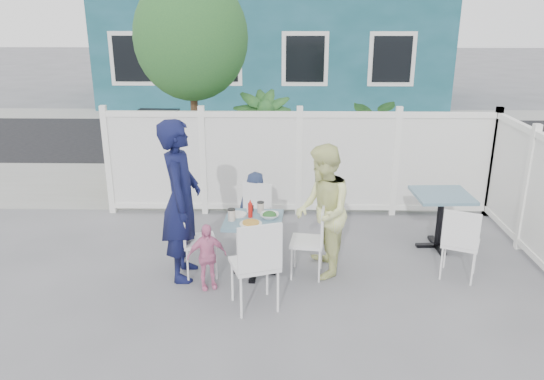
{
  "coord_description": "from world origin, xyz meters",
  "views": [
    {
      "loc": [
        -0.14,
        -5.3,
        3.02
      ],
      "look_at": [
        -0.27,
        0.82,
        0.93
      ],
      "focal_mm": 35.0,
      "sensor_mm": 36.0,
      "label": 1
    }
  ],
  "objects_px": {
    "main_table": "(254,231)",
    "chair_right": "(314,236)",
    "utility_cabinet": "(159,148)",
    "chair_left": "(192,235)",
    "woman": "(322,212)",
    "chair_near": "(257,260)",
    "boy": "(256,208)",
    "toddler": "(207,256)",
    "chair_back": "(255,212)",
    "spare_table": "(441,206)",
    "man": "(181,201)"
  },
  "relations": [
    {
      "from": "chair_right",
      "to": "chair_near",
      "type": "xyz_separation_m",
      "value": [
        -0.63,
        -0.8,
        0.08
      ]
    },
    {
      "from": "main_table",
      "to": "spare_table",
      "type": "xyz_separation_m",
      "value": [
        2.41,
        0.8,
        0.04
      ]
    },
    {
      "from": "chair_left",
      "to": "boy",
      "type": "relative_size",
      "value": 0.92
    },
    {
      "from": "utility_cabinet",
      "to": "chair_right",
      "type": "distance_m",
      "value": 4.47
    },
    {
      "from": "main_table",
      "to": "chair_right",
      "type": "bearing_deg",
      "value": -2.4
    },
    {
      "from": "chair_right",
      "to": "chair_back",
      "type": "distance_m",
      "value": 1.04
    },
    {
      "from": "utility_cabinet",
      "to": "chair_near",
      "type": "distance_m",
      "value": 4.84
    },
    {
      "from": "chair_left",
      "to": "chair_near",
      "type": "relative_size",
      "value": 0.89
    },
    {
      "from": "main_table",
      "to": "chair_near",
      "type": "bearing_deg",
      "value": -84.66
    },
    {
      "from": "spare_table",
      "to": "woman",
      "type": "height_order",
      "value": "woman"
    },
    {
      "from": "utility_cabinet",
      "to": "chair_back",
      "type": "xyz_separation_m",
      "value": [
        1.9,
        -2.86,
        -0.11
      ]
    },
    {
      "from": "main_table",
      "to": "spare_table",
      "type": "relative_size",
      "value": 0.94
    },
    {
      "from": "chair_back",
      "to": "chair_near",
      "type": "bearing_deg",
      "value": 109.07
    },
    {
      "from": "spare_table",
      "to": "chair_near",
      "type": "relative_size",
      "value": 0.74
    },
    {
      "from": "chair_left",
      "to": "chair_right",
      "type": "height_order",
      "value": "chair_left"
    },
    {
      "from": "woman",
      "to": "boy",
      "type": "height_order",
      "value": "woman"
    },
    {
      "from": "chair_back",
      "to": "chair_right",
      "type": "bearing_deg",
      "value": 149.57
    },
    {
      "from": "chair_right",
      "to": "toddler",
      "type": "bearing_deg",
      "value": 112.73
    },
    {
      "from": "toddler",
      "to": "utility_cabinet",
      "type": "bearing_deg",
      "value": 89.19
    },
    {
      "from": "chair_right",
      "to": "chair_back",
      "type": "height_order",
      "value": "chair_right"
    },
    {
      "from": "spare_table",
      "to": "chair_back",
      "type": "height_order",
      "value": "chair_back"
    },
    {
      "from": "chair_near",
      "to": "man",
      "type": "distance_m",
      "value": 1.24
    },
    {
      "from": "chair_back",
      "to": "boy",
      "type": "xyz_separation_m",
      "value": [
        -0.0,
        0.21,
        -0.02
      ]
    },
    {
      "from": "main_table",
      "to": "boy",
      "type": "distance_m",
      "value": 0.93
    },
    {
      "from": "chair_left",
      "to": "woman",
      "type": "height_order",
      "value": "woman"
    },
    {
      "from": "chair_left",
      "to": "chair_back",
      "type": "xyz_separation_m",
      "value": [
        0.7,
        0.78,
        -0.02
      ]
    },
    {
      "from": "chair_left",
      "to": "chair_back",
      "type": "distance_m",
      "value": 1.05
    },
    {
      "from": "chair_right",
      "to": "chair_near",
      "type": "relative_size",
      "value": 0.86
    },
    {
      "from": "chair_right",
      "to": "chair_back",
      "type": "relative_size",
      "value": 1.01
    },
    {
      "from": "main_table",
      "to": "chair_back",
      "type": "relative_size",
      "value": 0.81
    },
    {
      "from": "man",
      "to": "boy",
      "type": "xyz_separation_m",
      "value": [
        0.8,
        0.99,
        -0.45
      ]
    },
    {
      "from": "main_table",
      "to": "chair_back",
      "type": "xyz_separation_m",
      "value": [
        -0.02,
        0.72,
        -0.04
      ]
    },
    {
      "from": "chair_left",
      "to": "boy",
      "type": "height_order",
      "value": "boy"
    },
    {
      "from": "main_table",
      "to": "woman",
      "type": "relative_size",
      "value": 0.45
    },
    {
      "from": "chair_near",
      "to": "chair_back",
      "type": "bearing_deg",
      "value": 74.42
    },
    {
      "from": "utility_cabinet",
      "to": "main_table",
      "type": "relative_size",
      "value": 1.77
    },
    {
      "from": "chair_left",
      "to": "man",
      "type": "bearing_deg",
      "value": -110.74
    },
    {
      "from": "chair_right",
      "to": "woman",
      "type": "xyz_separation_m",
      "value": [
        0.1,
        0.06,
        0.28
      ]
    },
    {
      "from": "boy",
      "to": "toddler",
      "type": "xyz_separation_m",
      "value": [
        -0.49,
        -1.28,
        -0.1
      ]
    },
    {
      "from": "chair_back",
      "to": "boy",
      "type": "relative_size",
      "value": 0.89
    },
    {
      "from": "spare_table",
      "to": "woman",
      "type": "distance_m",
      "value": 1.8
    },
    {
      "from": "spare_table",
      "to": "chair_left",
      "type": "xyz_separation_m",
      "value": [
        -3.13,
        -0.87,
        -0.06
      ]
    },
    {
      "from": "utility_cabinet",
      "to": "chair_near",
      "type": "relative_size",
      "value": 1.23
    },
    {
      "from": "utility_cabinet",
      "to": "main_table",
      "type": "bearing_deg",
      "value": -58.77
    },
    {
      "from": "chair_back",
      "to": "woman",
      "type": "distance_m",
      "value": 1.11
    },
    {
      "from": "utility_cabinet",
      "to": "chair_left",
      "type": "height_order",
      "value": "utility_cabinet"
    },
    {
      "from": "chair_left",
      "to": "chair_back",
      "type": "bearing_deg",
      "value": 121.82
    },
    {
      "from": "chair_near",
      "to": "toddler",
      "type": "height_order",
      "value": "chair_near"
    },
    {
      "from": "utility_cabinet",
      "to": "spare_table",
      "type": "bearing_deg",
      "value": -29.65
    },
    {
      "from": "woman",
      "to": "boy",
      "type": "relative_size",
      "value": 1.61
    }
  ]
}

